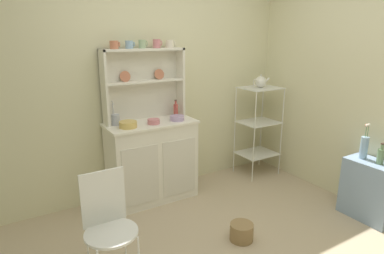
% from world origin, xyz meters
% --- Properties ---
extents(wall_back, '(3.84, 0.05, 2.50)m').
position_xyz_m(wall_back, '(0.00, 1.62, 1.25)').
color(wall_back, beige).
rests_on(wall_back, ground).
extents(hutch_cabinet, '(0.94, 0.45, 0.86)m').
position_xyz_m(hutch_cabinet, '(-0.19, 1.37, 0.44)').
color(hutch_cabinet, white).
rests_on(hutch_cabinet, ground).
extents(hutch_shelf_unit, '(0.87, 0.18, 0.74)m').
position_xyz_m(hutch_shelf_unit, '(-0.19, 1.53, 1.29)').
color(hutch_shelf_unit, silver).
rests_on(hutch_shelf_unit, hutch_cabinet).
extents(bakers_rack, '(0.47, 0.39, 1.12)m').
position_xyz_m(bakers_rack, '(1.24, 1.30, 0.70)').
color(bakers_rack, silver).
rests_on(bakers_rack, ground).
extents(side_shelf_blue, '(0.28, 0.48, 0.58)m').
position_xyz_m(side_shelf_blue, '(1.44, -0.09, 0.29)').
color(side_shelf_blue, '#849EBC').
rests_on(side_shelf_blue, ground).
extents(wire_chair, '(0.36, 0.36, 0.85)m').
position_xyz_m(wire_chair, '(-0.99, 0.33, 0.52)').
color(wire_chair, white).
rests_on(wire_chair, ground).
extents(floor_basket, '(0.20, 0.20, 0.15)m').
position_xyz_m(floor_basket, '(0.14, 0.26, 0.08)').
color(floor_basket, '#93754C').
rests_on(floor_basket, ground).
extents(cup_terracotta_0, '(0.10, 0.08, 0.08)m').
position_xyz_m(cup_terracotta_0, '(-0.48, 1.49, 1.64)').
color(cup_terracotta_0, '#C67556').
rests_on(cup_terracotta_0, hutch_shelf_unit).
extents(cup_sky_1, '(0.09, 0.08, 0.08)m').
position_xyz_m(cup_sky_1, '(-0.33, 1.49, 1.64)').
color(cup_sky_1, '#8EB2D1').
rests_on(cup_sky_1, hutch_shelf_unit).
extents(cup_sage_2, '(0.09, 0.07, 0.08)m').
position_xyz_m(cup_sage_2, '(-0.19, 1.49, 1.64)').
color(cup_sage_2, '#9EB78E').
rests_on(cup_sage_2, hutch_shelf_unit).
extents(cup_rose_3, '(0.09, 0.08, 0.09)m').
position_xyz_m(cup_rose_3, '(-0.03, 1.49, 1.65)').
color(cup_rose_3, '#D17A84').
rests_on(cup_rose_3, hutch_shelf_unit).
extents(cup_cream_4, '(0.10, 0.08, 0.08)m').
position_xyz_m(cup_cream_4, '(0.11, 1.49, 1.64)').
color(cup_cream_4, silver).
rests_on(cup_cream_4, hutch_shelf_unit).
extents(bowl_mixing_large, '(0.17, 0.17, 0.06)m').
position_xyz_m(bowl_mixing_large, '(-0.46, 1.29, 0.89)').
color(bowl_mixing_large, '#DBB760').
rests_on(bowl_mixing_large, hutch_cabinet).
extents(bowl_floral_medium, '(0.13, 0.13, 0.05)m').
position_xyz_m(bowl_floral_medium, '(-0.19, 1.29, 0.89)').
color(bowl_floral_medium, '#D17A84').
rests_on(bowl_floral_medium, hutch_cabinet).
extents(bowl_cream_small, '(0.15, 0.15, 0.05)m').
position_xyz_m(bowl_cream_small, '(0.08, 1.29, 0.89)').
color(bowl_cream_small, '#B79ECC').
rests_on(bowl_cream_small, hutch_cabinet).
extents(jam_bottle, '(0.05, 0.05, 0.19)m').
position_xyz_m(jam_bottle, '(0.16, 1.45, 0.94)').
color(jam_bottle, '#B74C47').
rests_on(jam_bottle, hutch_cabinet).
extents(utensil_jar, '(0.08, 0.08, 0.25)m').
position_xyz_m(utensil_jar, '(-0.53, 1.45, 0.92)').
color(utensil_jar, '#B2B7C6').
rests_on(utensil_jar, hutch_cabinet).
extents(porcelain_teapot, '(0.23, 0.14, 0.16)m').
position_xyz_m(porcelain_teapot, '(1.24, 1.30, 1.18)').
color(porcelain_teapot, white).
rests_on(porcelain_teapot, bakers_rack).
extents(flower_vase, '(0.07, 0.07, 0.35)m').
position_xyz_m(flower_vase, '(1.44, 0.03, 0.70)').
color(flower_vase, '#8EB2D1').
rests_on(flower_vase, side_shelf_blue).
extents(oil_bottle, '(0.06, 0.06, 0.20)m').
position_xyz_m(oil_bottle, '(1.44, -0.13, 0.66)').
color(oil_bottle, '#6B8C60').
rests_on(oil_bottle, side_shelf_blue).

